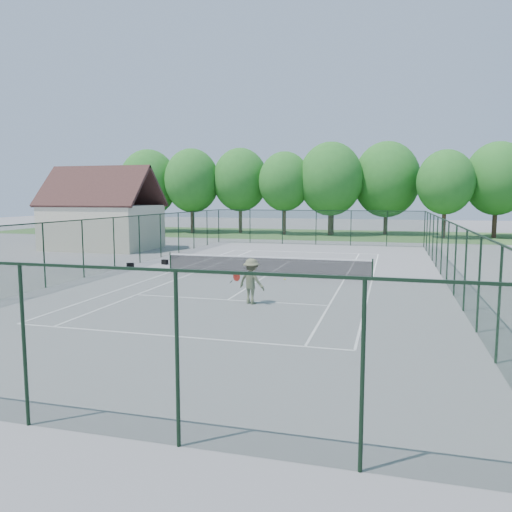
% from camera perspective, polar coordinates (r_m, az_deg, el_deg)
% --- Properties ---
extents(ground, '(140.00, 140.00, 0.00)m').
position_cam_1_polar(ground, '(26.46, 1.14, -2.30)').
color(ground, gray).
rests_on(ground, ground).
extents(grass_far, '(80.00, 16.00, 0.01)m').
position_cam_1_polar(grass_far, '(55.87, 8.65, 2.43)').
color(grass_far, '#436F33').
rests_on(grass_far, ground).
extents(court_lines, '(11.05, 23.85, 0.01)m').
position_cam_1_polar(court_lines, '(26.46, 1.14, -2.29)').
color(court_lines, white).
rests_on(court_lines, ground).
extents(tennis_net, '(11.08, 0.08, 1.10)m').
position_cam_1_polar(tennis_net, '(26.38, 1.14, -1.07)').
color(tennis_net, black).
rests_on(tennis_net, ground).
extents(fence_enclosure, '(18.05, 36.05, 3.02)m').
position_cam_1_polar(fence_enclosure, '(26.26, 1.15, 1.06)').
color(fence_enclosure, '#1D3B26').
rests_on(fence_enclosure, ground).
extents(utility_building, '(8.60, 6.27, 6.63)m').
position_cam_1_polar(utility_building, '(41.83, -17.15, 5.04)').
color(utility_building, beige).
rests_on(utility_building, ground).
extents(tree_line_far, '(39.40, 6.40, 9.70)m').
position_cam_1_polar(tree_line_far, '(55.74, 8.76, 8.58)').
color(tree_line_far, '#483022').
rests_on(tree_line_far, ground).
extents(sports_bag_a, '(0.46, 0.36, 0.32)m').
position_cam_1_polar(sports_bag_a, '(30.16, -14.17, -1.08)').
color(sports_bag_a, black).
rests_on(sports_bag_a, ground).
extents(sports_bag_b, '(0.44, 0.33, 0.30)m').
position_cam_1_polar(sports_bag_b, '(31.45, -10.38, -0.68)').
color(sports_bag_b, black).
rests_on(sports_bag_b, ground).
extents(tennis_player, '(2.16, 1.03, 1.79)m').
position_cam_1_polar(tennis_player, '(19.54, -0.52, -2.90)').
color(tennis_player, '#585B40').
rests_on(tennis_player, ground).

